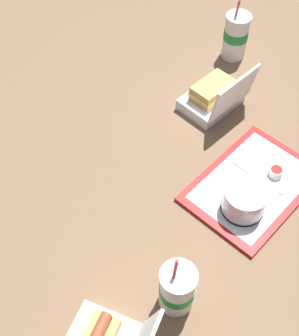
# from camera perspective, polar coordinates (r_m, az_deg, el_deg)

# --- Properties ---
(ground_plane) EXTENTS (3.20, 3.20, 0.00)m
(ground_plane) POSITION_cam_1_polar(r_m,az_deg,el_deg) (1.31, 1.39, -2.55)
(ground_plane) COLOR brown
(food_tray) EXTENTS (0.42, 0.33, 0.01)m
(food_tray) POSITION_cam_1_polar(r_m,az_deg,el_deg) (1.34, 12.44, -2.11)
(food_tray) COLOR red
(food_tray) RESTS_ON ground_plane
(cake_container) EXTENTS (0.12, 0.12, 0.08)m
(cake_container) POSITION_cam_1_polar(r_m,az_deg,el_deg) (1.26, 11.46, -3.97)
(cake_container) COLOR black
(cake_container) RESTS_ON food_tray
(ketchup_cup) EXTENTS (0.04, 0.04, 0.02)m
(ketchup_cup) POSITION_cam_1_polar(r_m,az_deg,el_deg) (1.36, 15.16, -0.44)
(ketchup_cup) COLOR white
(ketchup_cup) RESTS_ON food_tray
(napkin_stack) EXTENTS (0.12, 0.12, 0.00)m
(napkin_stack) POSITION_cam_1_polar(r_m,az_deg,el_deg) (1.39, 12.91, 0.71)
(napkin_stack) COLOR white
(napkin_stack) RESTS_ON food_tray
(plastic_fork) EXTENTS (0.11, 0.03, 0.00)m
(plastic_fork) POSITION_cam_1_polar(r_m,az_deg,el_deg) (1.37, 17.01, -1.70)
(plastic_fork) COLOR white
(plastic_fork) RESTS_ON food_tray
(clamshell_sandwich_front) EXTENTS (0.21, 0.19, 0.17)m
(clamshell_sandwich_front) POSITION_cam_1_polar(r_m,az_deg,el_deg) (1.51, 7.84, 8.64)
(clamshell_sandwich_front) COLOR white
(clamshell_sandwich_front) RESTS_ON ground_plane
(soda_cup_front) EXTENTS (0.09, 0.09, 0.20)m
(soda_cup_front) POSITION_cam_1_polar(r_m,az_deg,el_deg) (1.09, 3.39, -14.51)
(soda_cup_front) COLOR white
(soda_cup_front) RESTS_ON ground_plane
(soda_cup_center) EXTENTS (0.09, 0.09, 0.22)m
(soda_cup_center) POSITION_cam_1_polar(r_m,az_deg,el_deg) (1.69, 10.46, 15.56)
(soda_cup_center) COLOR white
(soda_cup_center) RESTS_ON ground_plane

